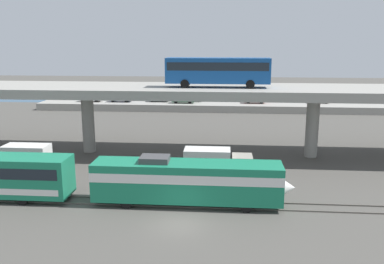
% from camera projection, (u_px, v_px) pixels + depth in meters
% --- Properties ---
extents(ground_plane, '(260.00, 260.00, 0.00)m').
position_uv_depth(ground_plane, '(179.00, 224.00, 31.27)').
color(ground_plane, '#4C4944').
extents(rail_strip_near, '(110.00, 0.12, 0.12)m').
position_uv_depth(rail_strip_near, '(184.00, 207.00, 34.40)').
color(rail_strip_near, '#59544C').
rests_on(rail_strip_near, ground_plane).
extents(rail_strip_far, '(110.00, 0.12, 0.12)m').
position_uv_depth(rail_strip_far, '(186.00, 200.00, 35.90)').
color(rail_strip_far, '#59544C').
rests_on(rail_strip_far, ground_plane).
extents(train_locomotive, '(16.92, 3.04, 4.18)m').
position_uv_depth(train_locomotive, '(196.00, 180.00, 34.60)').
color(train_locomotive, '#197A56').
rests_on(train_locomotive, ground_plane).
extents(highway_overpass, '(96.00, 10.18, 8.28)m').
position_uv_depth(highway_overpass, '(198.00, 93.00, 49.09)').
color(highway_overpass, gray).
rests_on(highway_overpass, ground_plane).
extents(transit_bus_on_overpass, '(12.00, 2.68, 3.40)m').
position_uv_depth(transit_bus_on_overpass, '(218.00, 70.00, 47.71)').
color(transit_bus_on_overpass, '#14478C').
rests_on(transit_bus_on_overpass, highway_overpass).
extents(service_truck_west, '(6.80, 2.46, 3.04)m').
position_uv_depth(service_truck_west, '(216.00, 163.00, 41.41)').
color(service_truck_west, '#9E998C').
rests_on(service_truck_west, ground_plane).
extents(service_truck_east, '(6.80, 2.46, 3.04)m').
position_uv_depth(service_truck_east, '(19.00, 158.00, 43.07)').
color(service_truck_east, '#B7B7BC').
rests_on(service_truck_east, ground_plane).
extents(pier_parking_lot, '(68.62, 11.01, 1.38)m').
position_uv_depth(pier_parking_lot, '(209.00, 105.00, 84.62)').
color(pier_parking_lot, gray).
rests_on(pier_parking_lot, ground_plane).
extents(parked_car_0, '(4.54, 1.93, 1.50)m').
position_uv_depth(parked_car_0, '(120.00, 98.00, 84.02)').
color(parked_car_0, navy).
rests_on(parked_car_0, pier_parking_lot).
extents(parked_car_1, '(4.50, 1.88, 1.50)m').
position_uv_depth(parked_car_1, '(183.00, 99.00, 82.31)').
color(parked_car_1, '#0C4C26').
rests_on(parked_car_1, pier_parking_lot).
extents(parked_car_2, '(4.54, 1.90, 1.50)m').
position_uv_depth(parked_car_2, '(91.00, 98.00, 84.35)').
color(parked_car_2, silver).
rests_on(parked_car_2, pier_parking_lot).
extents(parked_car_3, '(4.20, 1.88, 1.50)m').
position_uv_depth(parked_car_3, '(254.00, 99.00, 82.18)').
color(parked_car_3, maroon).
rests_on(parked_car_3, pier_parking_lot).
extents(parked_car_4, '(4.18, 1.91, 1.50)m').
position_uv_depth(parked_car_4, '(192.00, 98.00, 84.62)').
color(parked_car_4, '#0C4C26').
rests_on(parked_car_4, pier_parking_lot).
extents(parked_car_5, '(4.09, 1.94, 1.50)m').
position_uv_depth(parked_car_5, '(159.00, 98.00, 84.32)').
color(parked_car_5, black).
rests_on(parked_car_5, pier_parking_lot).
extents(parked_car_6, '(4.03, 1.84, 1.50)m').
position_uv_depth(parked_car_6, '(319.00, 99.00, 82.38)').
color(parked_car_6, '#9E998C').
rests_on(parked_car_6, pier_parking_lot).
extents(harbor_water, '(140.00, 36.00, 0.01)m').
position_uv_depth(harbor_water, '(213.00, 94.00, 107.15)').
color(harbor_water, '#2D5170').
rests_on(harbor_water, ground_plane).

